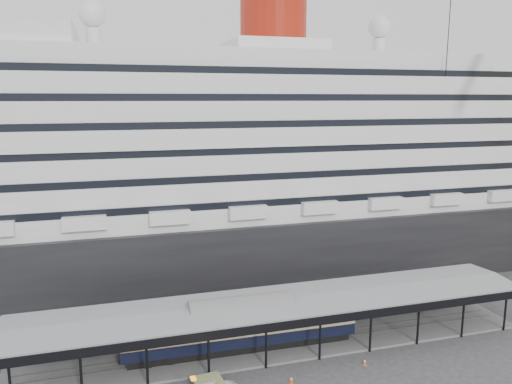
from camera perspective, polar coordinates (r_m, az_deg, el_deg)
ground at (r=52.82m, az=4.64°, el=-19.41°), size 200.00×200.00×0.00m
cruise_ship at (r=76.83m, az=-3.75°, el=4.60°), size 130.00×30.00×43.90m
platform_canopy at (r=55.86m, az=2.77°, el=-14.88°), size 56.00×9.18×5.30m
pullman_carriage at (r=54.46m, az=-1.70°, el=-14.91°), size 24.90×3.70×24.39m
traffic_cone_mid at (r=50.27m, az=4.06°, el=-20.62°), size 0.39×0.39×0.72m
traffic_cone_right at (r=54.15m, az=12.32°, el=-18.43°), size 0.40×0.40×0.67m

